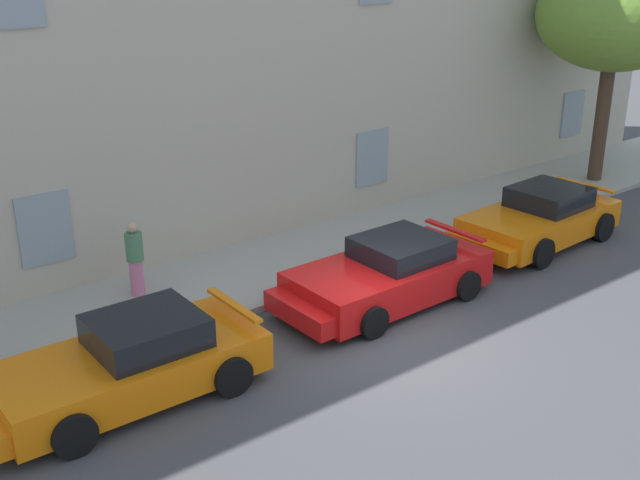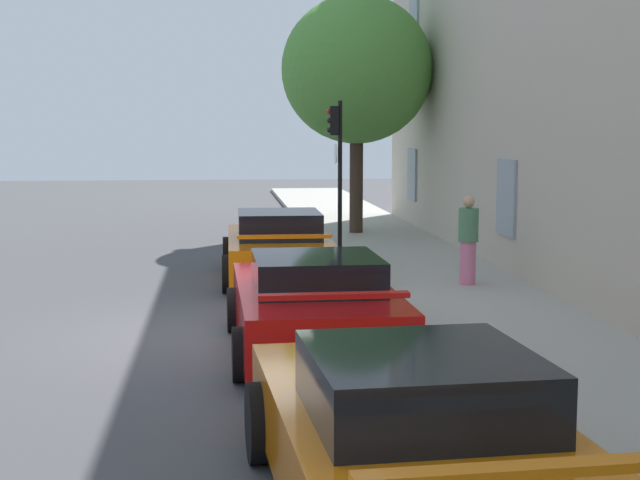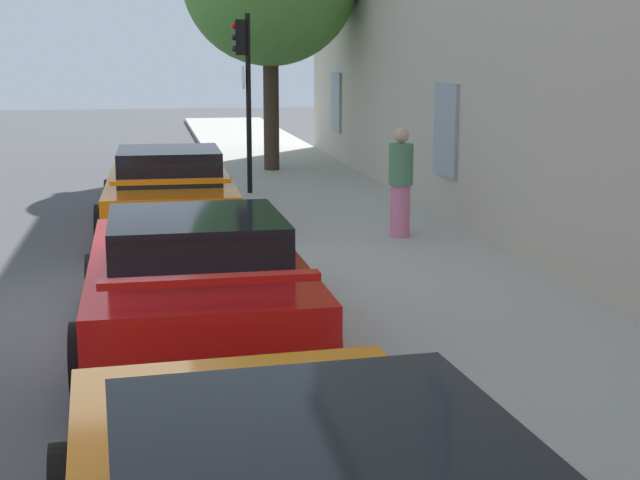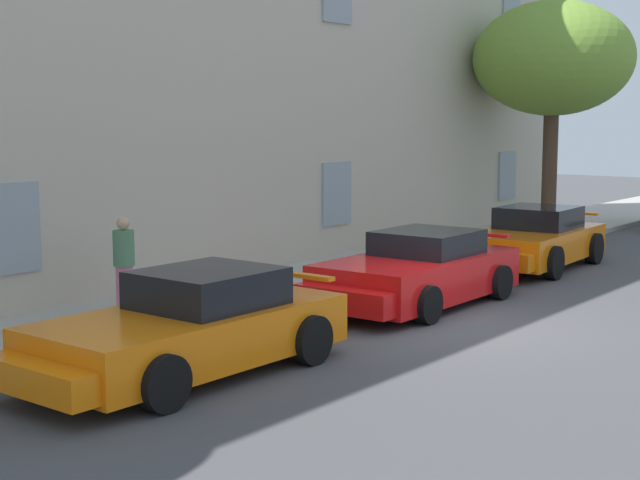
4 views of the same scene
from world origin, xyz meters
TOP-DOWN VIEW (x-y plane):
  - ground_plane at (0.00, 0.00)m, footprint 80.00×80.00m
  - sidewalk at (0.00, 4.04)m, footprint 60.00×3.22m
  - sportscar_red_lead at (-4.90, 1.16)m, footprint 4.80×2.21m
  - sportscar_yellow_flank at (0.94, 1.25)m, footprint 4.72×2.27m
  - sportscar_white_middle at (6.20, 1.44)m, footprint 4.74×2.41m
  - tree_near_kerb at (-11.50, 3.70)m, footprint 4.02×4.02m
  - traffic_light at (-7.88, 2.70)m, footprint 0.44×0.36m
  - pedestrian_admiring at (-3.05, 4.49)m, footprint 0.51×0.51m

SIDE VIEW (x-z plane):
  - ground_plane at x=0.00m, z-range 0.00..0.00m
  - sidewalk at x=0.00m, z-range 0.00..0.14m
  - sportscar_yellow_flank at x=0.94m, z-range -0.08..1.25m
  - sportscar_red_lead at x=-4.90m, z-range -0.08..1.30m
  - sportscar_white_middle at x=6.20m, z-range -0.07..1.30m
  - pedestrian_admiring at x=-3.05m, z-range 0.15..1.77m
  - traffic_light at x=-7.88m, z-range 0.77..4.20m
  - tree_near_kerb at x=-11.50m, z-range 1.32..7.65m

